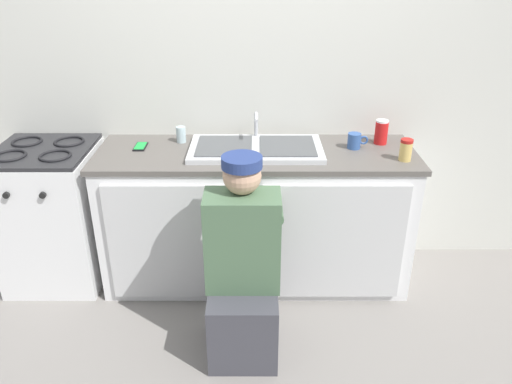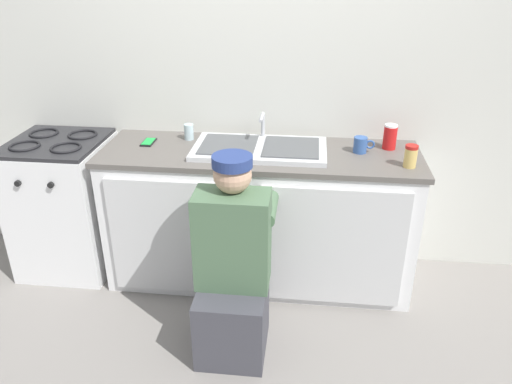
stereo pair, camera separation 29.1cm
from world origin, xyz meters
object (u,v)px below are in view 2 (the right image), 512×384
(sink_double_basin, at_px, (260,148))
(soda_cup_red, at_px, (390,137))
(stove_range, at_px, (66,204))
(condiment_jar, at_px, (411,156))
(coffee_mug, at_px, (361,145))
(water_glass, at_px, (189,132))
(cell_phone, at_px, (149,142))
(plumber_person, at_px, (233,275))

(sink_double_basin, bearing_deg, soda_cup_red, 9.53)
(stove_range, bearing_deg, condiment_jar, -3.87)
(coffee_mug, xyz_separation_m, water_glass, (-1.08, 0.11, 0.00))
(cell_phone, height_order, water_glass, water_glass)
(condiment_jar, xyz_separation_m, water_glass, (-1.33, 0.31, -0.01))
(stove_range, bearing_deg, coffee_mug, 1.48)
(coffee_mug, height_order, condiment_jar, condiment_jar)
(coffee_mug, bearing_deg, sink_double_basin, -175.53)
(sink_double_basin, relative_size, cell_phone, 5.71)
(cell_phone, distance_m, soda_cup_red, 1.50)
(coffee_mug, bearing_deg, condiment_jar, -37.23)
(plumber_person, bearing_deg, soda_cup_red, 43.72)
(water_glass, bearing_deg, soda_cup_red, -1.18)
(plumber_person, xyz_separation_m, condiment_jar, (0.93, 0.53, 0.50))
(coffee_mug, bearing_deg, stove_range, -178.52)
(cell_phone, xyz_separation_m, soda_cup_red, (1.49, 0.07, 0.07))
(sink_double_basin, xyz_separation_m, water_glass, (-0.47, 0.16, 0.03))
(sink_double_basin, height_order, coffee_mug, sink_double_basin)
(plumber_person, xyz_separation_m, cell_phone, (-0.64, 0.74, 0.44))
(plumber_person, distance_m, water_glass, 1.05)
(soda_cup_red, bearing_deg, water_glass, 178.82)
(stove_range, xyz_separation_m, soda_cup_red, (2.08, 0.13, 0.51))
(plumber_person, height_order, cell_phone, plumber_person)
(soda_cup_red, bearing_deg, coffee_mug, -154.79)
(plumber_person, xyz_separation_m, coffee_mug, (0.67, 0.73, 0.48))
(plumber_person, height_order, condiment_jar, plumber_person)
(sink_double_basin, distance_m, coffee_mug, 0.61)
(condiment_jar, bearing_deg, plumber_person, -150.15)
(water_glass, bearing_deg, condiment_jar, -12.90)
(cell_phone, relative_size, coffee_mug, 1.11)
(plumber_person, height_order, soda_cup_red, plumber_person)
(coffee_mug, xyz_separation_m, condiment_jar, (0.26, -0.20, 0.02))
(cell_phone, bearing_deg, soda_cup_red, 2.69)
(sink_double_basin, height_order, water_glass, sink_double_basin)
(cell_phone, relative_size, water_glass, 1.40)
(cell_phone, distance_m, water_glass, 0.26)
(stove_range, relative_size, coffee_mug, 7.29)
(cell_phone, xyz_separation_m, water_glass, (0.24, 0.10, 0.04))
(sink_double_basin, height_order, soda_cup_red, sink_double_basin)
(plumber_person, relative_size, water_glass, 11.04)
(cell_phone, bearing_deg, coffee_mug, -0.60)
(sink_double_basin, distance_m, plumber_person, 0.82)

